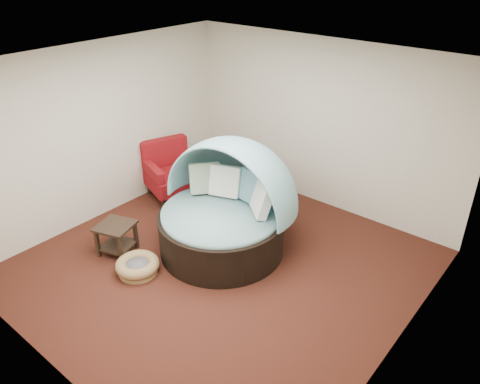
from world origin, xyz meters
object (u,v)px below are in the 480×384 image
Objects in this scene: side_table at (116,235)px; pet_basket at (138,266)px; red_armchair at (171,172)px; canopy_daybed at (225,201)px.

pet_basket is at bearing -12.33° from side_table.
pet_basket is 0.60× the size of red_armchair.
side_table is at bearing 167.67° from pet_basket.
canopy_daybed is 1.67m from side_table.
pet_basket is at bearing -118.35° from canopy_daybed.
pet_basket is 0.65m from side_table.
side_table reaches higher than pet_basket.
red_armchair is at bearing 111.03° from side_table.
canopy_daybed is at bearing 44.63° from side_table.
red_armchair is 1.86m from side_table.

